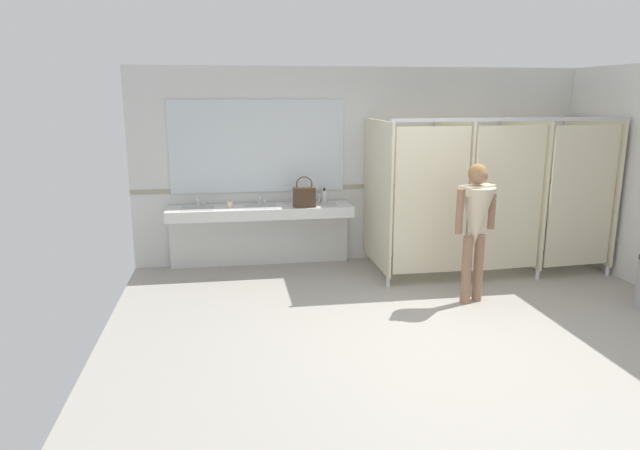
% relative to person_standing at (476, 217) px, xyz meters
% --- Properties ---
extents(ground_plane, '(6.55, 5.76, 0.10)m').
position_rel_person_standing_xyz_m(ground_plane, '(-0.71, -0.64, -1.04)').
color(ground_plane, '#9E998E').
extents(wall_back, '(6.55, 0.12, 2.68)m').
position_rel_person_standing_xyz_m(wall_back, '(-0.71, 2.00, 0.35)').
color(wall_back, silver).
rests_on(wall_back, ground_plane).
extents(wall_back_tile_band, '(6.55, 0.01, 0.06)m').
position_rel_person_standing_xyz_m(wall_back_tile_band, '(-0.71, 1.93, 0.06)').
color(wall_back_tile_band, '#9E937F').
rests_on(wall_back_tile_band, wall_back).
extents(vanity_counter, '(2.44, 0.54, 0.98)m').
position_rel_person_standing_xyz_m(vanity_counter, '(-2.28, 1.73, -0.36)').
color(vanity_counter, silver).
rests_on(vanity_counter, ground_plane).
extents(mirror_panel, '(2.34, 0.02, 1.23)m').
position_rel_person_standing_xyz_m(mirror_panel, '(-2.28, 1.92, 0.64)').
color(mirror_panel, silver).
rests_on(mirror_panel, wall_back).
extents(bathroom_stalls, '(3.04, 1.35, 2.04)m').
position_rel_person_standing_xyz_m(bathroom_stalls, '(0.70, 1.04, 0.08)').
color(bathroom_stalls, beige).
rests_on(bathroom_stalls, ground_plane).
extents(person_standing, '(0.53, 0.51, 1.58)m').
position_rel_person_standing_xyz_m(person_standing, '(0.00, 0.00, 0.00)').
color(person_standing, '#8C664C').
rests_on(person_standing, ground_plane).
extents(handbag, '(0.29, 0.14, 0.41)m').
position_rel_person_standing_xyz_m(handbag, '(-1.71, 1.51, 0.01)').
color(handbag, '#3F2D1E').
rests_on(handbag, vanity_counter).
extents(soap_dispenser, '(0.07, 0.07, 0.20)m').
position_rel_person_standing_xyz_m(soap_dispenser, '(-1.39, 1.81, -0.04)').
color(soap_dispenser, white).
rests_on(soap_dispenser, vanity_counter).
extents(paper_cup, '(0.07, 0.07, 0.08)m').
position_rel_person_standing_xyz_m(paper_cup, '(-2.68, 1.61, -0.08)').
color(paper_cup, beige).
rests_on(paper_cup, vanity_counter).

